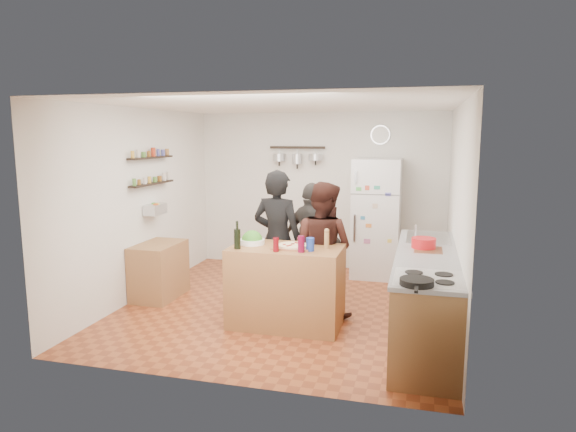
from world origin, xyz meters
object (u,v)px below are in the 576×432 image
(pepper_mill, at_px, (327,241))
(skillet, at_px, (417,282))
(wine_bottle, at_px, (237,239))
(side_table, at_px, (159,270))
(salad_bowl, at_px, (252,242))
(fridge, at_px, (376,218))
(counter_run, at_px, (426,297))
(salt_canister, at_px, (310,244))
(prep_island, at_px, (286,286))
(person_left, at_px, (277,240))
(person_center, at_px, (322,249))
(red_bowl, at_px, (424,243))
(person_back, at_px, (312,242))
(wall_clock, at_px, (380,135))

(pepper_mill, relative_size, skillet, 0.63)
(wine_bottle, relative_size, side_table, 0.28)
(salad_bowl, height_order, fridge, fridge)
(fridge, relative_size, side_table, 2.25)
(counter_run, relative_size, skillet, 9.29)
(salt_canister, relative_size, side_table, 0.18)
(prep_island, height_order, person_left, person_left)
(person_left, distance_m, side_table, 1.73)
(wine_bottle, height_order, person_center, person_center)
(person_center, height_order, red_bowl, person_center)
(prep_island, xyz_separation_m, salt_canister, (0.30, -0.12, 0.53))
(person_center, xyz_separation_m, person_back, (-0.25, 0.55, -0.03))
(wine_bottle, relative_size, counter_run, 0.08)
(person_back, xyz_separation_m, counter_run, (1.46, -0.96, -0.32))
(pepper_mill, xyz_separation_m, fridge, (0.34, 2.29, -0.10))
(fridge, bearing_deg, person_back, -117.80)
(person_back, height_order, fridge, fridge)
(salt_canister, height_order, fridge, fridge)
(salt_canister, relative_size, person_left, 0.08)
(salt_canister, distance_m, wall_clock, 3.06)
(counter_run, xyz_separation_m, fridge, (-0.75, 2.30, 0.45))
(salt_canister, relative_size, fridge, 0.08)
(salt_canister, height_order, red_bowl, salt_canister)
(prep_island, xyz_separation_m, wall_clock, (0.79, 2.67, 1.69))
(salad_bowl, distance_m, fridge, 2.59)
(salt_canister, bearing_deg, pepper_mill, 48.58)
(salt_canister, distance_m, counter_run, 1.36)
(salad_bowl, bearing_deg, person_center, 27.54)
(pepper_mill, distance_m, fridge, 2.31)
(person_back, bearing_deg, wine_bottle, 89.01)
(prep_island, bearing_deg, person_left, 115.88)
(wine_bottle, bearing_deg, side_table, 151.48)
(salt_canister, relative_size, person_center, 0.09)
(person_left, distance_m, wall_clock, 2.71)
(prep_island, relative_size, salt_canister, 8.62)
(person_left, bearing_deg, salt_canister, 139.28)
(salad_bowl, relative_size, wine_bottle, 1.30)
(counter_run, xyz_separation_m, red_bowl, (-0.05, 0.27, 0.53))
(person_left, bearing_deg, wall_clock, -107.37)
(salt_canister, height_order, side_table, salt_canister)
(salt_canister, xyz_separation_m, counter_run, (1.24, 0.16, -0.53))
(pepper_mill, height_order, side_table, pepper_mill)
(person_back, xyz_separation_m, skillet, (1.36, -2.16, 0.17))
(pepper_mill, relative_size, salt_canister, 1.23)
(wine_bottle, bearing_deg, salad_bowl, 73.50)
(wine_bottle, relative_size, fridge, 0.12)
(person_center, relative_size, side_table, 2.02)
(salt_canister, distance_m, person_back, 1.16)
(prep_island, xyz_separation_m, person_back, (0.08, 1.00, 0.32))
(pepper_mill, bearing_deg, prep_island, -173.66)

